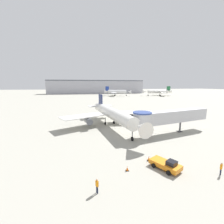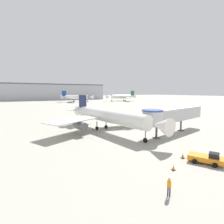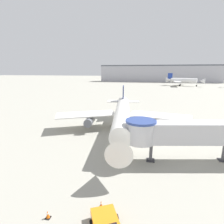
{
  "view_description": "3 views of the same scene",
  "coord_description": "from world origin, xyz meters",
  "px_view_note": "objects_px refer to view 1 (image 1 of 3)",
  "views": [
    {
      "loc": [
        -9.22,
        -38.63,
        11.58
      ],
      "look_at": [
        -0.79,
        -0.12,
        4.51
      ],
      "focal_mm": 24.0,
      "sensor_mm": 36.0,
      "label": 1
    },
    {
      "loc": [
        -19.42,
        -34.46,
        9.33
      ],
      "look_at": [
        -1.57,
        -2.97,
        5.14
      ],
      "focal_mm": 28.0,
      "sensor_mm": 36.0,
      "label": 2
    },
    {
      "loc": [
        4.81,
        -31.71,
        12.27
      ],
      "look_at": [
        -1.74,
        -1.16,
        4.87
      ],
      "focal_mm": 28.0,
      "sensor_mm": 36.0,
      "label": 3
    }
  ],
  "objects_px": {
    "pushback_tug_orange": "(166,164)",
    "traffic_cone_starboard_wing": "(152,124)",
    "traffic_cone_apron_front": "(127,168)",
    "background_jet_blue_tail": "(117,92)",
    "ground_crew_wing_walker": "(97,185)",
    "traffic_cone_near_nose": "(149,158)",
    "background_jet_green_tail": "(158,92)",
    "main_airplane": "(112,114)",
    "ground_crew_marshaller": "(221,168)",
    "jet_bridge": "(167,117)"
  },
  "relations": [
    {
      "from": "ground_crew_marshaller",
      "to": "ground_crew_wing_walker",
      "type": "bearing_deg",
      "value": -23.99
    },
    {
      "from": "jet_bridge",
      "to": "traffic_cone_apron_front",
      "type": "relative_size",
      "value": 29.83
    },
    {
      "from": "ground_crew_wing_walker",
      "to": "ground_crew_marshaller",
      "type": "bearing_deg",
      "value": -119.17
    },
    {
      "from": "traffic_cone_near_nose",
      "to": "traffic_cone_starboard_wing",
      "type": "xyz_separation_m",
      "value": [
        10.11,
        18.71,
        -0.04
      ]
    },
    {
      "from": "ground_crew_wing_walker",
      "to": "background_jet_green_tail",
      "type": "distance_m",
      "value": 163.01
    },
    {
      "from": "main_airplane",
      "to": "traffic_cone_near_nose",
      "type": "height_order",
      "value": "main_airplane"
    },
    {
      "from": "main_airplane",
      "to": "ground_crew_wing_walker",
      "type": "height_order",
      "value": "main_airplane"
    },
    {
      "from": "pushback_tug_orange",
      "to": "background_jet_green_tail",
      "type": "xyz_separation_m",
      "value": [
        75.15,
        136.22,
        3.92
      ]
    },
    {
      "from": "traffic_cone_near_nose",
      "to": "traffic_cone_apron_front",
      "type": "height_order",
      "value": "traffic_cone_near_nose"
    },
    {
      "from": "main_airplane",
      "to": "ground_crew_marshaller",
      "type": "xyz_separation_m",
      "value": [
        8.76,
        -26.15,
        -2.6
      ]
    },
    {
      "from": "traffic_cone_apron_front",
      "to": "background_jet_green_tail",
      "type": "distance_m",
      "value": 157.73
    },
    {
      "from": "traffic_cone_apron_front",
      "to": "traffic_cone_near_nose",
      "type": "bearing_deg",
      "value": 25.51
    },
    {
      "from": "main_airplane",
      "to": "ground_crew_wing_walker",
      "type": "xyz_separation_m",
      "value": [
        -7.39,
        -26.06,
        -2.6
      ]
    },
    {
      "from": "pushback_tug_orange",
      "to": "background_jet_blue_tail",
      "type": "relative_size",
      "value": 0.15
    },
    {
      "from": "ground_crew_wing_walker",
      "to": "traffic_cone_starboard_wing",
      "type": "bearing_deg",
      "value": -66.79
    },
    {
      "from": "traffic_cone_near_nose",
      "to": "background_jet_green_tail",
      "type": "height_order",
      "value": "background_jet_green_tail"
    },
    {
      "from": "traffic_cone_starboard_wing",
      "to": "background_jet_blue_tail",
      "type": "distance_m",
      "value": 124.72
    },
    {
      "from": "pushback_tug_orange",
      "to": "traffic_cone_starboard_wing",
      "type": "distance_m",
      "value": 23.14
    },
    {
      "from": "ground_crew_wing_walker",
      "to": "background_jet_green_tail",
      "type": "relative_size",
      "value": 0.05
    },
    {
      "from": "main_airplane",
      "to": "background_jet_blue_tail",
      "type": "xyz_separation_m",
      "value": [
        31.58,
        121.09,
        0.93
      ]
    },
    {
      "from": "traffic_cone_near_nose",
      "to": "background_jet_blue_tail",
      "type": "bearing_deg",
      "value": 77.94
    },
    {
      "from": "main_airplane",
      "to": "traffic_cone_starboard_wing",
      "type": "xyz_separation_m",
      "value": [
        11.43,
        -1.92,
        -3.26
      ]
    },
    {
      "from": "traffic_cone_near_nose",
      "to": "ground_crew_marshaller",
      "type": "height_order",
      "value": "ground_crew_marshaller"
    },
    {
      "from": "ground_crew_marshaller",
      "to": "background_jet_blue_tail",
      "type": "bearing_deg",
      "value": -122.48
    },
    {
      "from": "jet_bridge",
      "to": "traffic_cone_starboard_wing",
      "type": "bearing_deg",
      "value": 77.14
    },
    {
      "from": "pushback_tug_orange",
      "to": "traffic_cone_starboard_wing",
      "type": "bearing_deg",
      "value": 40.48
    },
    {
      "from": "pushback_tug_orange",
      "to": "background_jet_blue_tail",
      "type": "distance_m",
      "value": 147.33
    },
    {
      "from": "traffic_cone_near_nose",
      "to": "ground_crew_wing_walker",
      "type": "distance_m",
      "value": 10.28
    },
    {
      "from": "traffic_cone_starboard_wing",
      "to": "ground_crew_marshaller",
      "type": "distance_m",
      "value": 24.39
    },
    {
      "from": "traffic_cone_near_nose",
      "to": "traffic_cone_apron_front",
      "type": "relative_size",
      "value": 1.12
    },
    {
      "from": "traffic_cone_starboard_wing",
      "to": "ground_crew_marshaller",
      "type": "height_order",
      "value": "ground_crew_marshaller"
    },
    {
      "from": "traffic_cone_near_nose",
      "to": "ground_crew_wing_walker",
      "type": "bearing_deg",
      "value": -148.03
    },
    {
      "from": "ground_crew_wing_walker",
      "to": "traffic_cone_near_nose",
      "type": "bearing_deg",
      "value": -86.88
    },
    {
      "from": "traffic_cone_apron_front",
      "to": "ground_crew_wing_walker",
      "type": "relative_size",
      "value": 0.42
    },
    {
      "from": "ground_crew_marshaller",
      "to": "ground_crew_wing_walker",
      "type": "height_order",
      "value": "same"
    },
    {
      "from": "pushback_tug_orange",
      "to": "main_airplane",
      "type": "bearing_deg",
      "value": 69.28
    },
    {
      "from": "jet_bridge",
      "to": "ground_crew_wing_walker",
      "type": "bearing_deg",
      "value": -150.49
    },
    {
      "from": "traffic_cone_near_nose",
      "to": "traffic_cone_apron_front",
      "type": "bearing_deg",
      "value": -154.49
    },
    {
      "from": "ground_crew_wing_walker",
      "to": "main_airplane",
      "type": "bearing_deg",
      "value": -44.69
    },
    {
      "from": "traffic_cone_near_nose",
      "to": "background_jet_green_tail",
      "type": "relative_size",
      "value": 0.02
    },
    {
      "from": "pushback_tug_orange",
      "to": "traffic_cone_starboard_wing",
      "type": "height_order",
      "value": "pushback_tug_orange"
    },
    {
      "from": "pushback_tug_orange",
      "to": "background_jet_green_tail",
      "type": "bearing_deg",
      "value": 34.08
    },
    {
      "from": "main_airplane",
      "to": "background_jet_blue_tail",
      "type": "distance_m",
      "value": 125.15
    },
    {
      "from": "traffic_cone_apron_front",
      "to": "traffic_cone_starboard_wing",
      "type": "bearing_deg",
      "value": 55.4
    },
    {
      "from": "traffic_cone_apron_front",
      "to": "background_jet_blue_tail",
      "type": "distance_m",
      "value": 147.83
    },
    {
      "from": "main_airplane",
      "to": "ground_crew_marshaller",
      "type": "height_order",
      "value": "main_airplane"
    },
    {
      "from": "main_airplane",
      "to": "traffic_cone_near_nose",
      "type": "relative_size",
      "value": 39.95
    },
    {
      "from": "ground_crew_wing_walker",
      "to": "jet_bridge",
      "type": "bearing_deg",
      "value": -77.43
    },
    {
      "from": "main_airplane",
      "to": "background_jet_green_tail",
      "type": "relative_size",
      "value": 0.98
    },
    {
      "from": "ground_crew_marshaller",
      "to": "traffic_cone_starboard_wing",
      "type": "bearing_deg",
      "value": -119.96
    }
  ]
}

